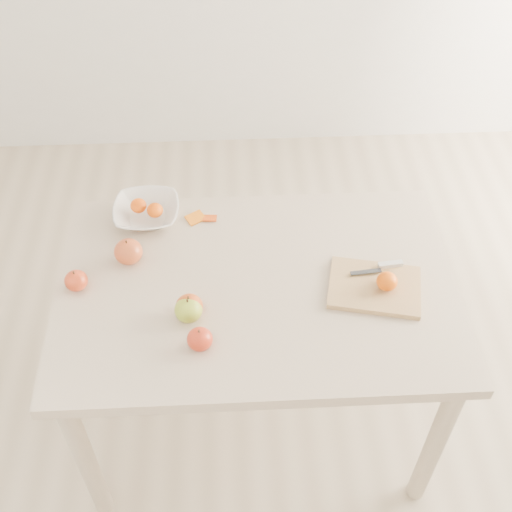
{
  "coord_description": "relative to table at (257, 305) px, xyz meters",
  "views": [
    {
      "loc": [
        -0.07,
        -1.26,
        2.2
      ],
      "look_at": [
        0.0,
        0.05,
        0.82
      ],
      "focal_mm": 45.0,
      "sensor_mm": 36.0,
      "label": 1
    }
  ],
  "objects": [
    {
      "name": "apple_red_b",
      "position": [
        -0.2,
        -0.11,
        0.13
      ],
      "size": [
        0.08,
        0.08,
        0.07
      ],
      "primitive_type": "ellipsoid",
      "color": "maroon",
      "rests_on": "table"
    },
    {
      "name": "table",
      "position": [
        0.0,
        0.0,
        0.0
      ],
      "size": [
        1.2,
        0.8,
        0.75
      ],
      "color": "beige",
      "rests_on": "ground"
    },
    {
      "name": "orange_peel_b",
      "position": [
        -0.14,
        0.29,
        0.1
      ],
      "size": [
        0.05,
        0.04,
        0.01
      ],
      "primitive_type": "cube",
      "rotation": [
        -0.14,
        0.0,
        -0.07
      ],
      "color": "#C8440E",
      "rests_on": "table"
    },
    {
      "name": "apple_green",
      "position": [
        -0.2,
        -0.12,
        0.13
      ],
      "size": [
        0.08,
        0.08,
        0.07
      ],
      "primitive_type": "ellipsoid",
      "color": "olive",
      "rests_on": "table"
    },
    {
      "name": "room_walls",
      "position": [
        0.04,
        0.0,
        0.96
      ],
      "size": [
        3.5,
        3.5,
        3.5
      ],
      "color": "white",
      "rests_on": "ground"
    },
    {
      "name": "paring_knife",
      "position": [
        0.39,
        0.03,
        0.12
      ],
      "size": [
        0.17,
        0.05,
        0.01
      ],
      "color": "silver",
      "rests_on": "cutting_board"
    },
    {
      "name": "apple_red_d",
      "position": [
        -0.53,
        0.01,
        0.13
      ],
      "size": [
        0.07,
        0.07,
        0.06
      ],
      "primitive_type": "ellipsoid",
      "color": "#A81308",
      "rests_on": "table"
    },
    {
      "name": "board_tangerine",
      "position": [
        0.38,
        -0.05,
        0.14
      ],
      "size": [
        0.06,
        0.06,
        0.05
      ],
      "primitive_type": "ellipsoid",
      "color": "#CC4D07",
      "rests_on": "cutting_board"
    },
    {
      "name": "fruit_bowl",
      "position": [
        -0.35,
        0.31,
        0.13
      ],
      "size": [
        0.22,
        0.22,
        0.05
      ],
      "primitive_type": "imported",
      "color": "white",
      "rests_on": "table"
    },
    {
      "name": "ground",
      "position": [
        0.0,
        0.0,
        -0.65
      ],
      "size": [
        3.5,
        3.5,
        0.0
      ],
      "primitive_type": "plane",
      "color": "#C6B293",
      "rests_on": "ground"
    },
    {
      "name": "cutting_board",
      "position": [
        0.35,
        -0.04,
        0.11
      ],
      "size": [
        0.3,
        0.25,
        0.02
      ],
      "primitive_type": "cube",
      "rotation": [
        0.0,
        0.0,
        -0.22
      ],
      "color": "tan",
      "rests_on": "table"
    },
    {
      "name": "apple_red_a",
      "position": [
        -0.39,
        0.12,
        0.14
      ],
      "size": [
        0.09,
        0.09,
        0.08
      ],
      "primitive_type": "ellipsoid",
      "color": "maroon",
      "rests_on": "table"
    },
    {
      "name": "bowl_tangerine_far",
      "position": [
        -0.32,
        0.29,
        0.15
      ],
      "size": [
        0.05,
        0.05,
        0.05
      ],
      "primitive_type": "ellipsoid",
      "color": "#E14907",
      "rests_on": "fruit_bowl"
    },
    {
      "name": "bowl_tangerine_near",
      "position": [
        -0.37,
        0.32,
        0.15
      ],
      "size": [
        0.05,
        0.05,
        0.05
      ],
      "primitive_type": "ellipsoid",
      "color": "#E65908",
      "rests_on": "fruit_bowl"
    },
    {
      "name": "orange_peel_a",
      "position": [
        -0.19,
        0.29,
        0.1
      ],
      "size": [
        0.07,
        0.07,
        0.01
      ],
      "primitive_type": "cube",
      "rotation": [
        0.21,
        0.0,
        0.58
      ],
      "color": "orange",
      "rests_on": "table"
    },
    {
      "name": "apple_red_c",
      "position": [
        -0.17,
        -0.22,
        0.13
      ],
      "size": [
        0.07,
        0.07,
        0.06
      ],
      "primitive_type": "ellipsoid",
      "color": "#A2120B",
      "rests_on": "table"
    }
  ]
}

